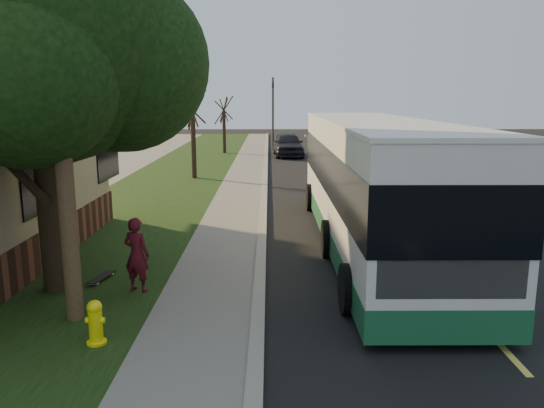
{
  "coord_description": "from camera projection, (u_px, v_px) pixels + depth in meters",
  "views": [
    {
      "loc": [
        0.21,
        -8.01,
        4.0
      ],
      "look_at": [
        0.28,
        4.35,
        1.5
      ],
      "focal_mm": 35.0,
      "sensor_mm": 36.0,
      "label": 1
    }
  ],
  "objects": [
    {
      "name": "ground",
      "position": [
        257.0,
        347.0,
        8.64
      ],
      "size": [
        120.0,
        120.0,
        0.0
      ],
      "primitive_type": "plane",
      "color": "black",
      "rests_on": "ground"
    },
    {
      "name": "road",
      "position": [
        378.0,
        214.0,
        18.46
      ],
      "size": [
        8.0,
        80.0,
        0.01
      ],
      "primitive_type": "cube",
      "color": "black",
      "rests_on": "ground"
    },
    {
      "name": "curb",
      "position": [
        263.0,
        212.0,
        18.43
      ],
      "size": [
        0.25,
        80.0,
        0.12
      ],
      "primitive_type": "cube",
      "color": "gray",
      "rests_on": "ground"
    },
    {
      "name": "sidewalk",
      "position": [
        235.0,
        213.0,
        18.43
      ],
      "size": [
        2.0,
        80.0,
        0.08
      ],
      "primitive_type": "cube",
      "color": "slate",
      "rests_on": "ground"
    },
    {
      "name": "grass_verge",
      "position": [
        134.0,
        213.0,
        18.41
      ],
      "size": [
        5.0,
        80.0,
        0.07
      ],
      "primitive_type": "cube",
      "color": "black",
      "rests_on": "ground"
    },
    {
      "name": "fire_hydrant",
      "position": [
        95.0,
        322.0,
        8.54
      ],
      "size": [
        0.32,
        0.32,
        0.74
      ],
      "color": "#FEEC0D",
      "rests_on": "grass_verge"
    },
    {
      "name": "utility_pole",
      "position": [
        55.0,
        58.0,
        8.68
      ],
      "size": [
        2.86,
        3.21,
        9.07
      ],
      "color": "#473321",
      "rests_on": "ground"
    },
    {
      "name": "leafy_tree",
      "position": [
        42.0,
        35.0,
        10.19
      ],
      "size": [
        6.3,
        6.0,
        7.8
      ],
      "color": "black",
      "rests_on": "grass_verge"
    },
    {
      "name": "bare_tree_near",
      "position": [
        193.0,
        136.0,
        25.84
      ],
      "size": [
        1.38,
        1.21,
        4.31
      ],
      "color": "black",
      "rests_on": "grass_verge"
    },
    {
      "name": "bare_tree_far",
      "position": [
        224.0,
        126.0,
        37.64
      ],
      "size": [
        1.38,
        1.21,
        4.03
      ],
      "color": "black",
      "rests_on": "grass_verge"
    },
    {
      "name": "traffic_signal",
      "position": [
        273.0,
        108.0,
        41.34
      ],
      "size": [
        0.18,
        0.22,
        5.5
      ],
      "color": "#2D2D30",
      "rests_on": "ground"
    },
    {
      "name": "transit_bus",
      "position": [
        374.0,
        180.0,
        14.14
      ],
      "size": [
        2.92,
        12.64,
        3.42
      ],
      "color": "silver",
      "rests_on": "ground"
    },
    {
      "name": "skateboarder",
      "position": [
        137.0,
        255.0,
        10.8
      ],
      "size": [
        0.66,
        0.55,
        1.55
      ],
      "primitive_type": "imported",
      "rotation": [
        0.0,
        0.0,
        2.78
      ],
      "color": "#4A0E17",
      "rests_on": "grass_verge"
    },
    {
      "name": "skateboard_main",
      "position": [
        101.0,
        277.0,
        11.58
      ],
      "size": [
        0.42,
        0.94,
        0.09
      ],
      "color": "black",
      "rests_on": "grass_verge"
    },
    {
      "name": "distant_car",
      "position": [
        288.0,
        144.0,
        36.38
      ],
      "size": [
        2.15,
        4.87,
        1.63
      ],
      "primitive_type": "imported",
      "rotation": [
        0.0,
        0.0,
        0.05
      ],
      "color": "black",
      "rests_on": "ground"
    }
  ]
}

